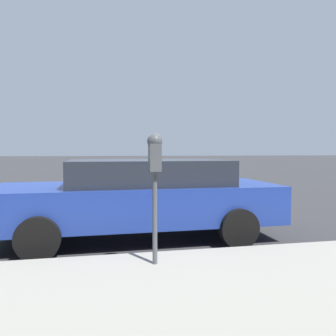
% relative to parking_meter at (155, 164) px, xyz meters
% --- Properties ---
extents(ground_plane, '(220.00, 220.00, 0.00)m').
position_rel_parking_meter_xyz_m(ground_plane, '(2.68, -0.01, -1.39)').
color(ground_plane, '#333335').
extents(parking_meter, '(0.21, 0.19, 1.62)m').
position_rel_parking_meter_xyz_m(parking_meter, '(0.00, 0.00, 0.00)').
color(parking_meter, '#4C5156').
rests_on(parking_meter, sidewalk).
extents(car_blue, '(2.07, 4.93, 1.40)m').
position_rel_parking_meter_xyz_m(car_blue, '(1.81, -0.03, -0.64)').
color(car_blue, navy).
rests_on(car_blue, ground_plane).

